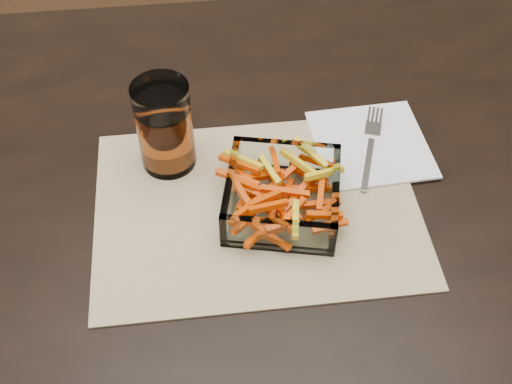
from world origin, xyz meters
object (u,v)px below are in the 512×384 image
(glass_bowl, at_px, (282,197))
(fork, at_px, (371,144))
(tumbler, at_px, (165,129))
(dining_table, at_px, (315,203))

(glass_bowl, distance_m, fork, 0.18)
(tumbler, bearing_deg, dining_table, -8.23)
(fork, bearing_deg, tumbler, -161.91)
(dining_table, distance_m, fork, 0.13)
(tumbler, distance_m, fork, 0.31)
(dining_table, height_order, tumbler, tumbler)
(glass_bowl, bearing_deg, tumbler, 144.50)
(glass_bowl, height_order, tumbler, tumbler)
(glass_bowl, bearing_deg, fork, 34.65)
(dining_table, xyz_separation_m, tumbler, (-0.22, 0.03, 0.16))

